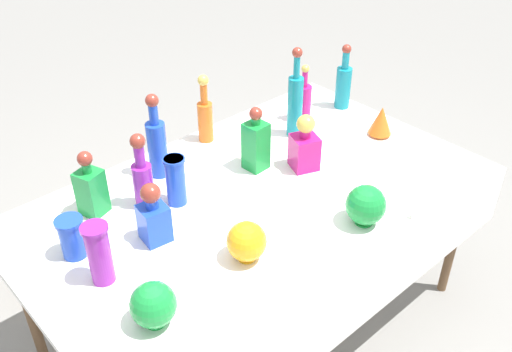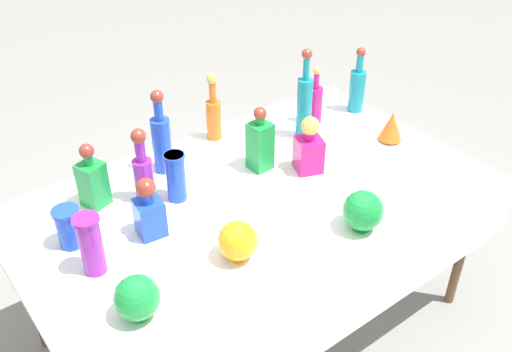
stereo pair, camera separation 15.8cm
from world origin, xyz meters
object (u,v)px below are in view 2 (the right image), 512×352
tall_bottle_0 (143,172)px  slender_vase_1 (68,226)px  slender_vase_2 (176,176)px  fluted_vase_0 (391,126)px  tall_bottle_5 (214,113)px  round_bowl_0 (137,298)px  square_decanter_3 (260,143)px  square_decanter_1 (92,180)px  tall_bottle_2 (315,102)px  cardboard_box_behind_right (220,169)px  tall_bottle_3 (162,139)px  cardboard_box_behind_left (78,228)px  round_bowl_1 (238,241)px  slender_vase_0 (91,243)px  square_decanter_2 (309,148)px  round_bowl_2 (363,211)px  tall_bottle_4 (304,103)px  tall_bottle_1 (357,87)px  square_decanter_0 (149,211)px

tall_bottle_0 → slender_vase_1: tall_bottle_0 is taller
slender_vase_2 → fluted_vase_0: 1.06m
slender_vase_2 → tall_bottle_0: bearing=146.0°
tall_bottle_5 → round_bowl_0: bearing=-136.3°
square_decanter_3 → slender_vase_2: square_decanter_3 is taller
square_decanter_1 → tall_bottle_2: bearing=-1.4°
cardboard_box_behind_right → tall_bottle_3: bearing=-137.8°
slender_vase_2 → cardboard_box_behind_left: bearing=103.6°
slender_vase_2 → round_bowl_1: 0.44m
square_decanter_3 → round_bowl_0: (-0.83, -0.44, -0.05)m
slender_vase_0 → slender_vase_2: slender_vase_0 is taller
tall_bottle_5 → round_bowl_1: bearing=-118.4°
square_decanter_1 → square_decanter_2: square_decanter_1 is taller
round_bowl_0 → cardboard_box_behind_left: round_bowl_0 is taller
tall_bottle_3 → square_decanter_2: size_ratio=1.48×
tall_bottle_3 → fluted_vase_0: bearing=-23.9°
square_decanter_3 → round_bowl_2: bearing=-85.0°
round_bowl_2 → tall_bottle_2: bearing=60.1°
round_bowl_2 → tall_bottle_0: bearing=130.3°
round_bowl_1 → cardboard_box_behind_left: bearing=98.4°
slender_vase_1 → square_decanter_1: bearing=45.0°
tall_bottle_2 → square_decanter_2: (-0.31, -0.30, 0.00)m
cardboard_box_behind_right → tall_bottle_4: bearing=-92.5°
tall_bottle_1 → cardboard_box_behind_left: tall_bottle_1 is taller
tall_bottle_2 → tall_bottle_4: 0.17m
square_decanter_1 → square_decanter_2: (0.84, -0.33, -0.00)m
fluted_vase_0 → round_bowl_1: bearing=-168.1°
round_bowl_0 → round_bowl_1: size_ratio=1.02×
tall_bottle_1 → slender_vase_1: 1.59m
tall_bottle_2 → square_decanter_2: bearing=-135.7°
slender_vase_2 → cardboard_box_behind_right: size_ratio=0.35×
square_decanter_0 → round_bowl_2: square_decanter_0 is taller
square_decanter_2 → square_decanter_3: square_decanter_3 is taller
slender_vase_2 → square_decanter_2: bearing=-16.2°
square_decanter_3 → tall_bottle_5: bearing=92.6°
tall_bottle_3 → square_decanter_3: 0.42m
tall_bottle_4 → cardboard_box_behind_left: bearing=141.1°
square_decanter_0 → square_decanter_3: 0.61m
tall_bottle_0 → square_decanter_3: (0.51, -0.09, -0.01)m
slender_vase_2 → fluted_vase_0: slender_vase_2 is taller
round_bowl_1 → tall_bottle_4: bearing=33.9°
tall_bottle_3 → fluted_vase_0: 1.07m
tall_bottle_2 → round_bowl_1: 1.06m
tall_bottle_3 → round_bowl_1: bearing=-96.6°
round_bowl_1 → tall_bottle_1: bearing=25.3°
slender_vase_1 → slender_vase_2: (0.45, 0.01, 0.03)m
slender_vase_1 → round_bowl_0: slender_vase_1 is taller
round_bowl_0 → round_bowl_2: bearing=-8.0°
round_bowl_1 → tall_bottle_0: bearing=100.3°
fluted_vase_0 → round_bowl_1: 1.07m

